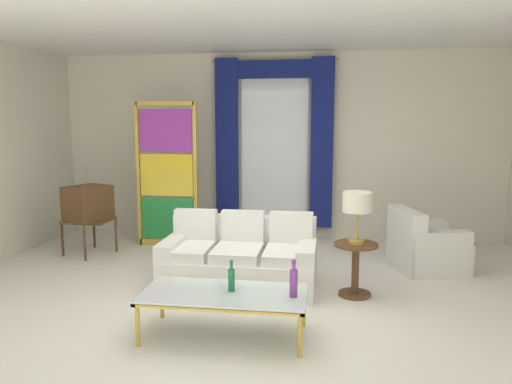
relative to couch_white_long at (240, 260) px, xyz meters
name	(u,v)px	position (x,y,z in m)	size (l,w,h in m)	color
ground_plane	(249,300)	(0.17, -0.46, -0.30)	(16.00, 16.00, 0.00)	silver
wall_rear	(278,146)	(0.17, 2.60, 1.20)	(8.00, 0.12, 3.00)	silver
ceiling_slab	(259,25)	(0.17, 0.34, 2.72)	(8.00, 7.60, 0.04)	white
curtained_window	(274,132)	(0.12, 2.43, 1.44)	(2.00, 0.17, 2.70)	white
couch_white_long	(240,260)	(0.00, 0.00, 0.00)	(1.76, 0.93, 0.86)	white
coffee_table	(224,296)	(0.10, -1.37, 0.07)	(1.47, 0.70, 0.41)	silver
bottle_blue_decanter	(231,279)	(0.16, -1.33, 0.22)	(0.06, 0.06, 0.29)	#196B3D
bottle_crystal_tall	(294,282)	(0.72, -1.40, 0.24)	(0.07, 0.07, 0.34)	#753384
vintage_tv	(88,204)	(-2.40, 1.03, 0.42)	(0.70, 0.74, 1.35)	brown
armchair_white	(424,248)	(2.25, 0.94, -0.02)	(1.00, 0.98, 0.80)	white
stained_glass_divider	(167,178)	(-1.42, 1.63, 0.75)	(0.95, 0.05, 2.20)	gold
peacock_figurine	(186,240)	(-1.01, 1.20, -0.08)	(0.44, 0.60, 0.50)	beige
round_side_table	(356,264)	(1.32, -0.16, 0.05)	(0.48, 0.48, 0.59)	brown
table_lamp_brass	(357,204)	(1.32, -0.16, 0.72)	(0.32, 0.32, 0.57)	#B29338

